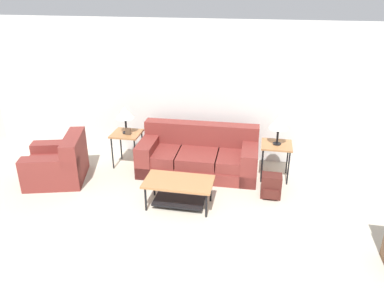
% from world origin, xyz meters
% --- Properties ---
extents(wall_back, '(9.14, 0.06, 2.60)m').
position_xyz_m(wall_back, '(0.00, 3.94, 1.30)').
color(wall_back, silver).
rests_on(wall_back, ground_plane).
extents(couch, '(2.11, 0.99, 0.82)m').
position_xyz_m(couch, '(-0.18, 3.25, 0.29)').
color(couch, maroon).
rests_on(couch, ground_plane).
extents(armchair, '(1.16, 1.15, 0.80)m').
position_xyz_m(armchair, '(-2.51, 2.47, 0.28)').
color(armchair, maroon).
rests_on(armchair, ground_plane).
extents(coffee_table, '(1.04, 0.57, 0.43)m').
position_xyz_m(coffee_table, '(-0.27, 2.04, 0.32)').
color(coffee_table, '#A87042').
rests_on(coffee_table, ground_plane).
extents(side_table_left, '(0.52, 0.51, 0.64)m').
position_xyz_m(side_table_left, '(-1.53, 3.25, 0.57)').
color(side_table_left, '#A87042').
rests_on(side_table_left, ground_plane).
extents(side_table_right, '(0.52, 0.51, 0.64)m').
position_xyz_m(side_table_right, '(1.17, 3.25, 0.57)').
color(side_table_right, '#A87042').
rests_on(side_table_right, ground_plane).
extents(table_lamp_left, '(0.33, 0.33, 0.50)m').
position_xyz_m(table_lamp_left, '(-1.53, 3.25, 1.03)').
color(table_lamp_left, black).
rests_on(table_lamp_left, side_table_left).
extents(table_lamp_right, '(0.33, 0.33, 0.50)m').
position_xyz_m(table_lamp_right, '(1.17, 3.25, 1.03)').
color(table_lamp_right, black).
rests_on(table_lamp_right, side_table_right).
extents(backpack, '(0.32, 0.32, 0.39)m').
position_xyz_m(backpack, '(1.11, 2.59, 0.19)').
color(backpack, '#4C1E19').
rests_on(backpack, ground_plane).
extents(picture_frame, '(0.10, 0.04, 0.13)m').
position_xyz_m(picture_frame, '(-1.47, 3.18, 0.71)').
color(picture_frame, '#4C3828').
rests_on(picture_frame, side_table_left).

